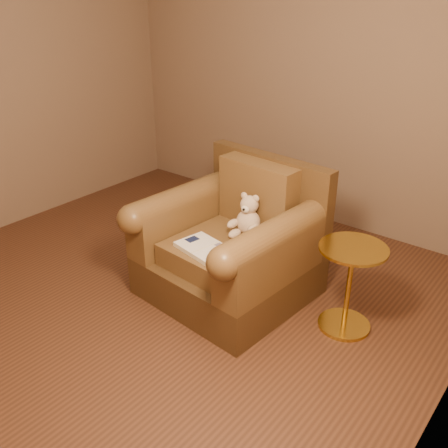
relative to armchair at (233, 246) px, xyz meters
The scene contains 6 objects.
floor 0.69m from the armchair, 132.02° to the right, with size 4.00×4.00×0.00m, color #502D1B.
room 1.46m from the armchair, 132.02° to the right, with size 4.02×4.02×2.71m.
armchair is the anchor object (origin of this frame).
teddy_bear 0.23m from the armchair, 52.51° to the left, with size 0.23×0.26×0.31m.
guidebook 0.32m from the armchair, 90.28° to the right, with size 0.46×0.33×0.03m.
side_table 0.88m from the armchair, ahead, with size 0.44×0.44×0.62m.
Camera 1 is at (2.34, -2.13, 2.14)m, focal length 40.00 mm.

